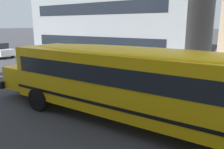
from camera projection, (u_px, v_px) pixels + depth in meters
name	position (u px, v px, depth m)	size (l,w,h in m)	color
ground_plane	(135.00, 107.00, 10.02)	(400.00, 400.00, 0.00)	#38383D
sidewalk_far	(183.00, 76.00, 16.03)	(120.00, 3.00, 0.01)	gray
lane_centreline	(135.00, 107.00, 10.02)	(110.00, 0.16, 0.01)	silver
school_bus	(132.00, 79.00, 8.16)	(12.74, 3.01, 2.85)	yellow
parked_car_dark_blue_beside_sign	(76.00, 60.00, 17.98)	(3.96, 1.99, 1.64)	navy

